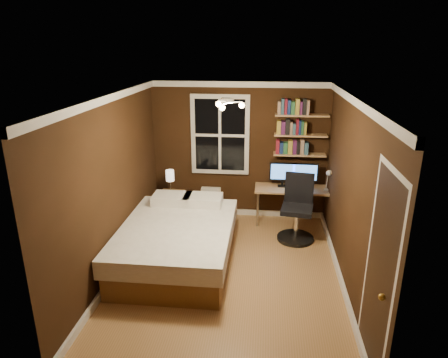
# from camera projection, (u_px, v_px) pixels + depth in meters

# --- Properties ---
(floor) EXTENTS (4.20, 4.20, 0.00)m
(floor) POSITION_uv_depth(u_px,v_px,m) (228.00, 272.00, 5.74)
(floor) COLOR olive
(floor) RESTS_ON ground
(wall_back) EXTENTS (3.20, 0.04, 2.50)m
(wall_back) POSITION_uv_depth(u_px,v_px,m) (239.00, 151.00, 7.31)
(wall_back) COLOR black
(wall_back) RESTS_ON ground
(wall_left) EXTENTS (0.04, 4.20, 2.50)m
(wall_left) POSITION_uv_depth(u_px,v_px,m) (113.00, 187.00, 5.50)
(wall_left) COLOR black
(wall_left) RESTS_ON ground
(wall_right) EXTENTS (0.04, 4.20, 2.50)m
(wall_right) POSITION_uv_depth(u_px,v_px,m) (351.00, 196.00, 5.17)
(wall_right) COLOR black
(wall_right) RESTS_ON ground
(ceiling) EXTENTS (3.20, 4.20, 0.02)m
(ceiling) POSITION_uv_depth(u_px,v_px,m) (228.00, 96.00, 4.93)
(ceiling) COLOR white
(ceiling) RESTS_ON wall_back
(window) EXTENTS (1.06, 0.06, 1.46)m
(window) POSITION_uv_depth(u_px,v_px,m) (220.00, 135.00, 7.22)
(window) COLOR silver
(window) RESTS_ON wall_back
(door) EXTENTS (0.03, 0.82, 2.05)m
(door) POSITION_uv_depth(u_px,v_px,m) (378.00, 276.00, 3.79)
(door) COLOR black
(door) RESTS_ON ground
(door_knob) EXTENTS (0.06, 0.06, 0.06)m
(door_knob) POSITION_uv_depth(u_px,v_px,m) (382.00, 297.00, 3.52)
(door_knob) COLOR gold
(door_knob) RESTS_ON door
(ceiling_fixture) EXTENTS (0.44, 0.44, 0.18)m
(ceiling_fixture) POSITION_uv_depth(u_px,v_px,m) (227.00, 106.00, 4.87)
(ceiling_fixture) COLOR beige
(ceiling_fixture) RESTS_ON ceiling
(bookshelf_lower) EXTENTS (0.92, 0.22, 0.03)m
(bookshelf_lower) POSITION_uv_depth(u_px,v_px,m) (299.00, 154.00, 7.09)
(bookshelf_lower) COLOR #AC8253
(bookshelf_lower) RESTS_ON wall_back
(books_row_lower) EXTENTS (0.48, 0.16, 0.23)m
(books_row_lower) POSITION_uv_depth(u_px,v_px,m) (300.00, 147.00, 7.05)
(books_row_lower) COLOR maroon
(books_row_lower) RESTS_ON bookshelf_lower
(bookshelf_middle) EXTENTS (0.92, 0.22, 0.03)m
(bookshelf_middle) POSITION_uv_depth(u_px,v_px,m) (301.00, 135.00, 6.98)
(bookshelf_middle) COLOR #AC8253
(bookshelf_middle) RESTS_ON wall_back
(books_row_middle) EXTENTS (0.54, 0.16, 0.23)m
(books_row_middle) POSITION_uv_depth(u_px,v_px,m) (301.00, 128.00, 6.93)
(books_row_middle) COLOR navy
(books_row_middle) RESTS_ON bookshelf_middle
(bookshelf_upper) EXTENTS (0.92, 0.22, 0.03)m
(bookshelf_upper) POSITION_uv_depth(u_px,v_px,m) (302.00, 115.00, 6.86)
(bookshelf_upper) COLOR #AC8253
(bookshelf_upper) RESTS_ON wall_back
(books_row_upper) EXTENTS (0.54, 0.16, 0.23)m
(books_row_upper) POSITION_uv_depth(u_px,v_px,m) (302.00, 108.00, 6.82)
(books_row_upper) COLOR #2A6239
(books_row_upper) RESTS_ON bookshelf_upper
(bed) EXTENTS (1.61, 2.23, 0.76)m
(bed) POSITION_uv_depth(u_px,v_px,m) (178.00, 242.00, 5.93)
(bed) COLOR brown
(bed) RESTS_ON ground
(nightstand) EXTENTS (0.44, 0.44, 0.52)m
(nightstand) POSITION_uv_depth(u_px,v_px,m) (171.00, 206.00, 7.40)
(nightstand) COLOR brown
(nightstand) RESTS_ON ground
(bedside_lamp) EXTENTS (0.15, 0.15, 0.44)m
(bedside_lamp) POSITION_uv_depth(u_px,v_px,m) (170.00, 182.00, 7.25)
(bedside_lamp) COLOR #F3E5CD
(bedside_lamp) RESTS_ON nightstand
(radiator) EXTENTS (0.36, 0.13, 0.55)m
(radiator) POSITION_uv_depth(u_px,v_px,m) (211.00, 201.00, 7.58)
(radiator) COLOR silver
(radiator) RESTS_ON ground
(desk) EXTENTS (1.41, 0.53, 0.67)m
(desk) POSITION_uv_depth(u_px,v_px,m) (294.00, 191.00, 7.15)
(desk) COLOR #AC8253
(desk) RESTS_ON ground
(monitor_left) EXTENTS (0.48, 0.12, 0.45)m
(monitor_left) POSITION_uv_depth(u_px,v_px,m) (283.00, 175.00, 7.14)
(monitor_left) COLOR black
(monitor_left) RESTS_ON desk
(monitor_right) EXTENTS (0.48, 0.12, 0.45)m
(monitor_right) POSITION_uv_depth(u_px,v_px,m) (304.00, 175.00, 7.10)
(monitor_right) COLOR black
(monitor_right) RESTS_ON desk
(desk_lamp) EXTENTS (0.14, 0.32, 0.44)m
(desk_lamp) POSITION_uv_depth(u_px,v_px,m) (328.00, 180.00, 6.88)
(desk_lamp) COLOR silver
(desk_lamp) RESTS_ON desk
(office_chair) EXTENTS (0.61, 0.61, 1.11)m
(office_chair) POSITION_uv_depth(u_px,v_px,m) (297.00, 214.00, 6.61)
(office_chair) COLOR black
(office_chair) RESTS_ON ground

